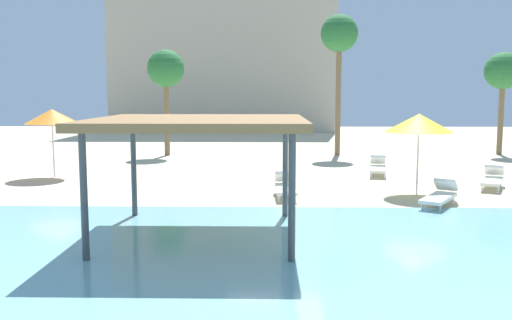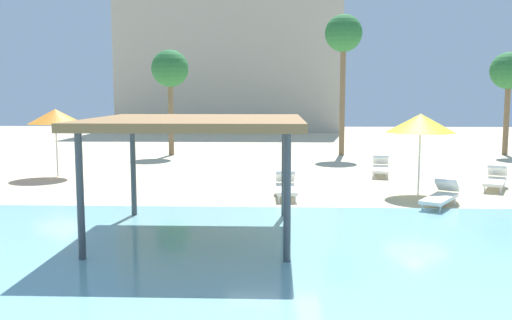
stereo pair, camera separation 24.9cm
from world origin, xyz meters
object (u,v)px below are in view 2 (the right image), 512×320
object	(u,v)px
lounge_chair_1	(381,167)
palm_tree_1	(344,37)
beach_umbrella_orange_2	(55,116)
palm_tree_0	(170,71)
shade_pavilion	(197,125)
lounge_chair_2	(495,179)
beach_umbrella_yellow_0	(421,123)
palm_tree_2	(509,73)
lounge_chair_0	(441,195)
lounge_chair_4	(286,186)

from	to	relation	value
lounge_chair_1	palm_tree_1	bearing A→B (deg)	-163.83
beach_umbrella_orange_2	palm_tree_0	distance (m)	8.39
shade_pavilion	lounge_chair_2	size ratio (longest dim) A/B	2.34
lounge_chair_2	palm_tree_0	size ratio (longest dim) A/B	0.36
beach_umbrella_yellow_0	palm_tree_0	size ratio (longest dim) A/B	0.47
palm_tree_0	palm_tree_1	world-z (taller)	palm_tree_1
palm_tree_1	shade_pavilion	bearing A→B (deg)	-107.07
shade_pavilion	palm_tree_2	world-z (taller)	palm_tree_2
beach_umbrella_yellow_0	palm_tree_1	xyz separation A→B (m)	(-1.13, 11.26, 3.76)
lounge_chair_0	lounge_chair_1	xyz separation A→B (m)	(-0.57, 6.05, 0.00)
palm_tree_1	palm_tree_2	bearing A→B (deg)	2.75
beach_umbrella_yellow_0	palm_tree_2	size ratio (longest dim) A/B	0.48
lounge_chair_2	lounge_chair_0	bearing A→B (deg)	-15.22
palm_tree_1	lounge_chair_4	bearing A→B (deg)	-104.55
shade_pavilion	lounge_chair_2	world-z (taller)	shade_pavilion
beach_umbrella_orange_2	palm_tree_2	size ratio (longest dim) A/B	0.49
palm_tree_0	lounge_chair_4	bearing A→B (deg)	-63.52
beach_umbrella_orange_2	lounge_chair_2	bearing A→B (deg)	-8.20
shade_pavilion	beach_umbrella_orange_2	world-z (taller)	shade_pavilion
beach_umbrella_yellow_0	palm_tree_1	distance (m)	11.92
shade_pavilion	lounge_chair_0	xyz separation A→B (m)	(6.39, 3.45, -2.17)
shade_pavilion	palm_tree_2	xyz separation A→B (m)	(13.67, 17.13, 1.75)
shade_pavilion	lounge_chair_4	xyz separation A→B (m)	(2.05, 4.84, -2.17)
shade_pavilion	palm_tree_1	size ratio (longest dim) A/B	0.64
beach_umbrella_yellow_0	palm_tree_2	xyz separation A→B (m)	(7.40, 11.67, 1.99)
beach_umbrella_yellow_0	lounge_chair_0	bearing A→B (deg)	-86.41
lounge_chair_0	beach_umbrella_orange_2	bearing A→B (deg)	-80.20
shade_pavilion	palm_tree_0	bearing A→B (deg)	102.72
lounge_chair_2	palm_tree_0	world-z (taller)	palm_tree_0
shade_pavilion	palm_tree_2	distance (m)	21.99
palm_tree_0	palm_tree_1	bearing A→B (deg)	2.12
lounge_chair_2	palm_tree_2	distance (m)	12.18
beach_umbrella_yellow_0	palm_tree_0	xyz separation A→B (m)	(-9.97, 10.93, 2.09)
lounge_chair_1	palm_tree_2	distance (m)	11.63
lounge_chair_1	lounge_chair_2	bearing A→B (deg)	58.73
palm_tree_0	palm_tree_1	distance (m)	9.00
lounge_chair_1	lounge_chair_2	size ratio (longest dim) A/B	1.00
beach_umbrella_orange_2	lounge_chair_1	bearing A→B (deg)	3.08
beach_umbrella_yellow_0	beach_umbrella_orange_2	xyz separation A→B (m)	(-12.97, 3.36, 0.05)
shade_pavilion	beach_umbrella_orange_2	distance (m)	11.08
lounge_chair_0	lounge_chair_2	size ratio (longest dim) A/B	0.98
palm_tree_2	palm_tree_1	bearing A→B (deg)	-177.25
beach_umbrella_orange_2	palm_tree_1	world-z (taller)	palm_tree_1
shade_pavilion	lounge_chair_1	bearing A→B (deg)	58.49
palm_tree_0	palm_tree_2	size ratio (longest dim) A/B	1.02
palm_tree_2	beach_umbrella_yellow_0	bearing A→B (deg)	-122.40
beach_umbrella_yellow_0	beach_umbrella_orange_2	distance (m)	13.40
shade_pavilion	lounge_chair_0	distance (m)	7.58
lounge_chair_0	palm_tree_1	world-z (taller)	palm_tree_1
beach_umbrella_yellow_0	lounge_chair_2	world-z (taller)	beach_umbrella_yellow_0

